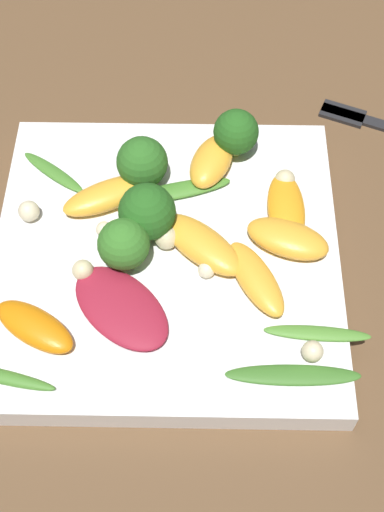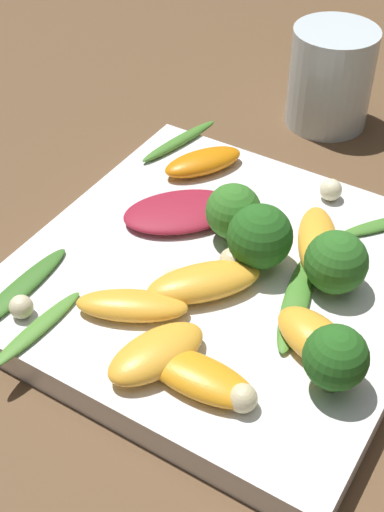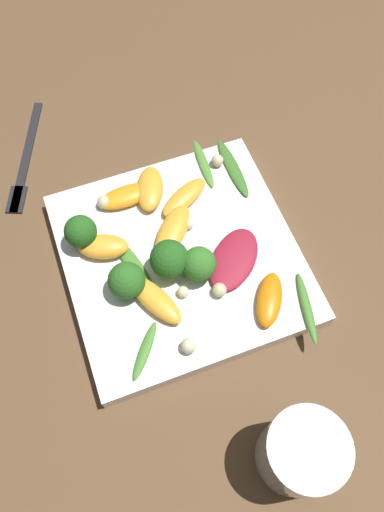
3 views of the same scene
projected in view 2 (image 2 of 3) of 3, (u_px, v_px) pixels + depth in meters
name	position (u px, v px, depth m)	size (l,w,h in m)	color
ground_plane	(223.00, 291.00, 0.50)	(2.40, 2.40, 0.00)	brown
plate	(224.00, 280.00, 0.49)	(0.26, 0.26, 0.02)	white
drinking_glass	(331.00, 77.00, 0.63)	(0.07, 0.07, 0.09)	silver
radicchio_leaf_0	(181.00, 211.00, 0.52)	(0.09, 0.09, 0.01)	maroon
orange_segment_0	(132.00, 306.00, 0.45)	(0.07, 0.06, 0.02)	#FCAD33
orange_segment_1	(199.00, 377.00, 0.40)	(0.07, 0.03, 0.02)	orange
orange_segment_2	(316.00, 339.00, 0.42)	(0.07, 0.05, 0.02)	#FCAD33
orange_segment_3	(203.00, 162.00, 0.56)	(0.06, 0.07, 0.02)	orange
orange_segment_4	(156.00, 353.00, 0.41)	(0.05, 0.07, 0.02)	#FCAD33
orange_segment_5	(203.00, 281.00, 0.46)	(0.07, 0.08, 0.02)	#FCAD33
orange_segment_6	(318.00, 242.00, 0.49)	(0.06, 0.08, 0.02)	#FCAD33
broccoli_floret_0	(260.00, 237.00, 0.47)	(0.04, 0.04, 0.05)	#84AD5B
broccoli_floret_1	(336.00, 358.00, 0.39)	(0.04, 0.04, 0.04)	#84AD5B
broccoli_floret_2	(233.00, 212.00, 0.49)	(0.04, 0.04, 0.04)	#7A9E51
broccoli_floret_3	(336.00, 263.00, 0.45)	(0.04, 0.04, 0.04)	#84AD5B
arugula_sprig_0	(19.00, 290.00, 0.46)	(0.02, 0.09, 0.00)	#3D7528
arugula_sprig_1	(180.00, 141.00, 0.59)	(0.03, 0.08, 0.01)	#47842D
arugula_sprig_2	(380.00, 225.00, 0.51)	(0.05, 0.06, 0.00)	#47842D
arugula_sprig_3	(37.00, 329.00, 0.44)	(0.02, 0.08, 0.00)	#518E33
arugula_sprig_4	(296.00, 301.00, 0.45)	(0.04, 0.09, 0.01)	#47842D
macadamia_nut_0	(174.00, 277.00, 0.47)	(0.01, 0.01, 0.01)	beige
macadamia_nut_1	(237.00, 200.00, 0.52)	(0.02, 0.02, 0.02)	beige
macadamia_nut_2	(21.00, 307.00, 0.44)	(0.02, 0.02, 0.02)	beige
macadamia_nut_3	(331.00, 190.00, 0.53)	(0.02, 0.02, 0.02)	beige
macadamia_nut_4	(243.00, 398.00, 0.39)	(0.02, 0.02, 0.02)	beige
macadamia_nut_5	(232.00, 262.00, 0.47)	(0.02, 0.02, 0.02)	beige
macadamia_nut_6	(276.00, 229.00, 0.50)	(0.01, 0.01, 0.01)	beige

